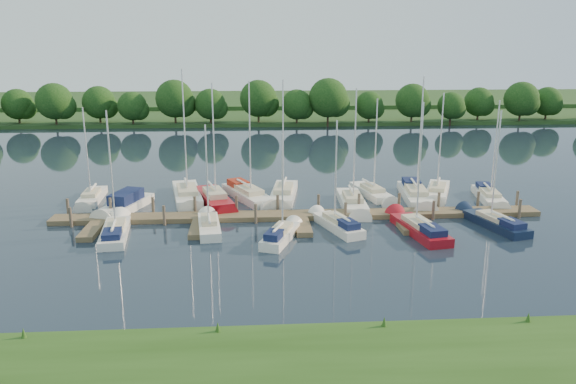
{
  "coord_description": "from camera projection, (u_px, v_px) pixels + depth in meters",
  "views": [
    {
      "loc": [
        -3.78,
        -35.99,
        13.88
      ],
      "look_at": [
        -0.94,
        8.0,
        2.2
      ],
      "focal_mm": 35.0,
      "sensor_mm": 36.0,
      "label": 1
    }
  ],
  "objects": [
    {
      "name": "sailboat_s_4",
      "position": [
        418.0,
        229.0,
        42.44
      ],
      "size": [
        3.06,
        8.08,
        10.18
      ],
      "rotation": [
        0.0,
        0.0,
        0.18
      ],
      "color": "maroon",
      "rests_on": "ground"
    },
    {
      "name": "mooring_pilings",
      "position": [
        299.0,
        209.0,
        46.49
      ],
      "size": [
        38.24,
        2.84,
        2.0
      ],
      "color": "#473D33",
      "rests_on": "ground"
    },
    {
      "name": "distant_hill",
      "position": [
        267.0,
        100.0,
        134.79
      ],
      "size": [
        220.0,
        40.0,
        1.4
      ],
      "primitive_type": "cube",
      "color": "#2E4B20",
      "rests_on": "ground"
    },
    {
      "name": "sailboat_n_8",
      "position": [
        416.0,
        196.0,
        51.45
      ],
      "size": [
        2.96,
        9.21,
        11.63
      ],
      "rotation": [
        0.0,
        0.0,
        3.04
      ],
      "color": "white",
      "rests_on": "ground"
    },
    {
      "name": "sailboat_s_3",
      "position": [
        337.0,
        225.0,
        43.34
      ],
      "size": [
        3.42,
        6.73,
        8.75
      ],
      "rotation": [
        0.0,
        0.0,
        0.34
      ],
      "color": "white",
      "rests_on": "ground"
    },
    {
      "name": "sailboat_n_9",
      "position": [
        437.0,
        193.0,
        52.93
      ],
      "size": [
        4.25,
        7.76,
        9.96
      ],
      "rotation": [
        0.0,
        0.0,
        2.75
      ],
      "color": "white",
      "rests_on": "ground"
    },
    {
      "name": "ground",
      "position": [
        309.0,
        252.0,
        38.5
      ],
      "size": [
        260.0,
        260.0,
        0.0
      ],
      "primitive_type": "plane",
      "color": "#182131",
      "rests_on": "ground"
    },
    {
      "name": "sailboat_n_4",
      "position": [
        249.0,
        196.0,
        51.5
      ],
      "size": [
        5.08,
        8.56,
        11.2
      ],
      "rotation": [
        0.0,
        0.0,
        3.58
      ],
      "color": "white",
      "rests_on": "ground"
    },
    {
      "name": "dock",
      "position": [
        300.0,
        218.0,
        45.5
      ],
      "size": [
        40.0,
        6.0,
        0.4
      ],
      "color": "brown",
      "rests_on": "ground"
    },
    {
      "name": "treeline",
      "position": [
        321.0,
        102.0,
        97.62
      ],
      "size": [
        146.26,
        9.54,
        7.95
      ],
      "color": "#38281C",
      "rests_on": "ground"
    },
    {
      "name": "motorboat",
      "position": [
        125.0,
        206.0,
        48.12
      ],
      "size": [
        3.9,
        7.31,
        2.03
      ],
      "rotation": [
        0.0,
        0.0,
        2.83
      ],
      "color": "white",
      "rests_on": "ground"
    },
    {
      "name": "sailboat_n_0",
      "position": [
        92.0,
        199.0,
        50.9
      ],
      "size": [
        1.95,
        6.94,
        8.86
      ],
      "rotation": [
        0.0,
        0.0,
        3.2
      ],
      "color": "white",
      "rests_on": "ground"
    },
    {
      "name": "sailboat_n_10",
      "position": [
        489.0,
        197.0,
        51.19
      ],
      "size": [
        2.71,
        7.53,
        9.47
      ],
      "rotation": [
        0.0,
        0.0,
        2.99
      ],
      "color": "white",
      "rests_on": "ground"
    },
    {
      "name": "sailboat_s_0",
      "position": [
        115.0,
        231.0,
        41.86
      ],
      "size": [
        2.6,
        7.67,
        9.6
      ],
      "rotation": [
        0.0,
        0.0,
        0.13
      ],
      "color": "white",
      "rests_on": "ground"
    },
    {
      "name": "sailboat_n_6",
      "position": [
        353.0,
        204.0,
        49.16
      ],
      "size": [
        2.25,
        8.41,
        10.74
      ],
      "rotation": [
        0.0,
        0.0,
        3.11
      ],
      "color": "white",
      "rests_on": "ground"
    },
    {
      "name": "sailboat_s_2",
      "position": [
        281.0,
        236.0,
        40.87
      ],
      "size": [
        3.25,
        6.2,
        8.17
      ],
      "rotation": [
        0.0,
        0.0,
        -0.36
      ],
      "color": "white",
      "rests_on": "ground"
    },
    {
      "name": "far_shore",
      "position": [
        271.0,
        115.0,
        110.78
      ],
      "size": [
        180.0,
        30.0,
        0.6
      ],
      "primitive_type": "cube",
      "color": "#1F4319",
      "rests_on": "ground"
    },
    {
      "name": "sailboat_s_1",
      "position": [
        209.0,
        226.0,
        43.11
      ],
      "size": [
        2.17,
        6.56,
        8.48
      ],
      "rotation": [
        0.0,
        0.0,
        0.12
      ],
      "color": "white",
      "rests_on": "ground"
    },
    {
      "name": "sailboat_s_5",
      "position": [
        494.0,
        223.0,
        43.88
      ],
      "size": [
        3.3,
        7.42,
        9.39
      ],
      "rotation": [
        0.0,
        0.0,
        0.26
      ],
      "color": "#0F1B33",
      "rests_on": "ground"
    },
    {
      "name": "sailboat_n_7",
      "position": [
        373.0,
        194.0,
        52.53
      ],
      "size": [
        3.14,
        7.51,
        9.5
      ],
      "rotation": [
        0.0,
        0.0,
        3.37
      ],
      "color": "white",
      "rests_on": "ground"
    },
    {
      "name": "sailboat_n_5",
      "position": [
        283.0,
        196.0,
        51.83
      ],
      "size": [
        3.15,
        8.92,
        11.29
      ],
      "rotation": [
        0.0,
        0.0,
        3.0
      ],
      "color": "white",
      "rests_on": "ground"
    },
    {
      "name": "sailboat_n_2",
      "position": [
        188.0,
        196.0,
        51.56
      ],
      "size": [
        3.71,
        9.79,
        12.21
      ],
      "rotation": [
        0.0,
        0.0,
        3.32
      ],
      "color": "white",
      "rests_on": "ground"
    },
    {
      "name": "sailboat_n_3",
      "position": [
        215.0,
        201.0,
        50.11
      ],
      "size": [
        4.02,
        8.69,
        11.17
      ],
      "rotation": [
        0.0,
        0.0,
        3.42
      ],
      "color": "maroon",
      "rests_on": "ground"
    }
  ]
}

